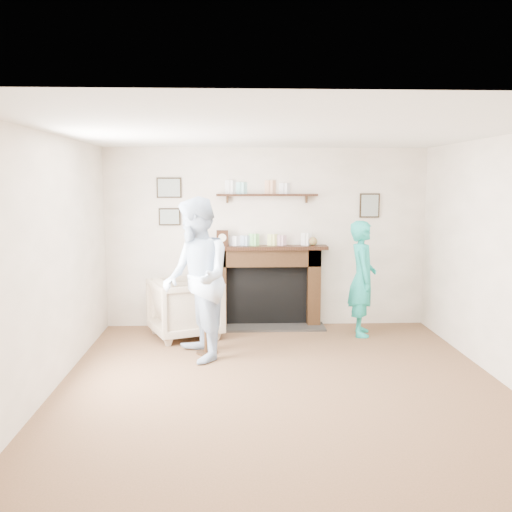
# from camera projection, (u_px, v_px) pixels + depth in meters

# --- Properties ---
(ground) EXTENTS (5.00, 5.00, 0.00)m
(ground) POSITION_uv_depth(u_px,v_px,m) (282.00, 386.00, 5.70)
(ground) COLOR brown
(ground) RESTS_ON ground
(room_shell) EXTENTS (4.54, 5.02, 2.52)m
(room_shell) POSITION_uv_depth(u_px,v_px,m) (277.00, 220.00, 6.18)
(room_shell) COLOR beige
(room_shell) RESTS_ON ground
(armchair) EXTENTS (1.10, 1.09, 0.77)m
(armchair) POSITION_uv_depth(u_px,v_px,m) (186.00, 336.00, 7.53)
(armchair) COLOR #C5BB93
(armchair) RESTS_ON ground
(man) EXTENTS (0.95, 1.08, 1.87)m
(man) POSITION_uv_depth(u_px,v_px,m) (197.00, 359.00, 6.58)
(man) COLOR #A2ADCB
(man) RESTS_ON ground
(woman) EXTENTS (0.44, 0.60, 1.53)m
(woman) POSITION_uv_depth(u_px,v_px,m) (361.00, 334.00, 7.63)
(woman) COLOR #21B8BC
(woman) RESTS_ON ground
(pedestal_table) EXTENTS (0.31, 0.31, 0.98)m
(pedestal_table) POSITION_uv_depth(u_px,v_px,m) (206.00, 304.00, 6.73)
(pedestal_table) COLOR black
(pedestal_table) RESTS_ON ground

